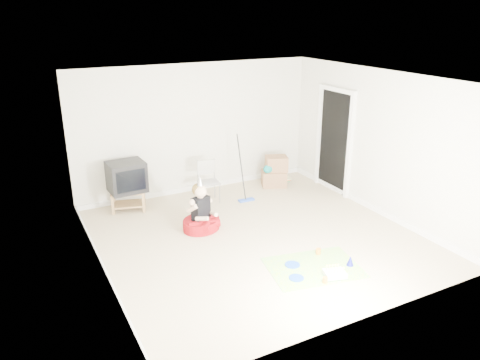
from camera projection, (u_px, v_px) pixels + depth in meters
name	position (u px, v px, depth m)	size (l,w,h in m)	color
ground	(256.00, 237.00, 7.76)	(5.00, 5.00, 0.00)	beige
doorway_recess	(335.00, 142.00, 9.48)	(0.02, 0.90, 2.05)	black
tv_stand	(128.00, 198.00, 8.74)	(0.70, 0.55, 0.38)	olive
crt_tv	(127.00, 177.00, 8.60)	(0.65, 0.54, 0.56)	black
folding_chair	(209.00, 182.00, 9.07)	(0.41, 0.40, 0.83)	#98989D
cardboard_boxes	(275.00, 172.00, 9.93)	(0.64, 0.56, 0.65)	#946947
floor_mop	(246.00, 189.00, 9.15)	(0.32, 0.43, 1.28)	blue
book_pile	(286.00, 179.00, 10.32)	(0.25, 0.28, 0.08)	#287A43
seated_woman	(201.00, 218.00, 7.98)	(0.88, 0.88, 0.97)	maroon
party_mat	(314.00, 267.00, 6.85)	(1.33, 0.96, 0.01)	#E5307C
birthday_cake	(335.00, 274.00, 6.60)	(0.35, 0.31, 0.14)	white
blue_plate_near	(292.00, 265.00, 6.90)	(0.23, 0.23, 0.01)	#1645B6
blue_plate_far	(296.00, 278.00, 6.56)	(0.21, 0.21, 0.01)	#1645B6
orange_cup_near	(318.00, 251.00, 7.21)	(0.08, 0.08, 0.09)	orange
orange_cup_far	(325.00, 280.00, 6.45)	(0.07, 0.07, 0.08)	orange
blue_party_hat	(350.00, 261.00, 6.87)	(0.11, 0.11, 0.16)	#1B1EC2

